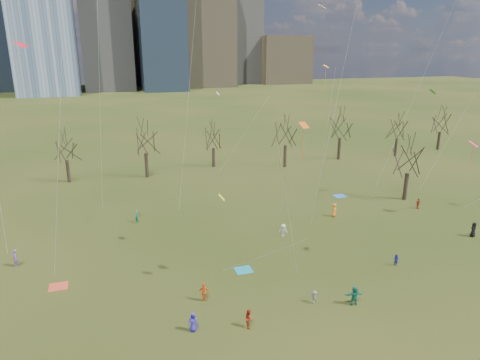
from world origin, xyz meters
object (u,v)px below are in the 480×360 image
object	(u,v)px
blanket_navy	(340,196)
blanket_crimson	(58,287)
person_0	(193,322)
person_4	(204,292)
blanket_teal	(244,270)
person_2	(249,318)

from	to	relation	value
blanket_navy	blanket_crimson	bearing A→B (deg)	-158.93
person_0	person_4	size ratio (longest dim) A/B	0.93
blanket_teal	blanket_navy	distance (m)	25.57
blanket_navy	person_0	bearing A→B (deg)	-137.86
blanket_teal	person_4	distance (m)	6.16
person_0	person_4	distance (m)	4.00
blanket_crimson	person_0	size ratio (longest dim) A/B	1.04
person_4	blanket_teal	bearing A→B (deg)	-122.33
blanket_teal	person_0	distance (m)	9.91
person_4	person_2	bearing A→B (deg)	136.87
blanket_teal	blanket_crimson	xyz separation A→B (m)	(-16.48, 2.20, 0.00)
blanket_navy	person_4	size ratio (longest dim) A/B	0.97
person_2	person_4	world-z (taller)	person_4
person_0	person_2	xyz separation A→B (m)	(4.11, -0.77, -0.02)
person_2	person_4	xyz separation A→B (m)	(-2.42, 4.40, 0.08)
person_0	person_2	distance (m)	4.18
blanket_teal	person_2	bearing A→B (deg)	-105.44
blanket_crimson	person_2	xyz separation A→B (m)	(14.19, -10.50, 0.74)
blanket_teal	person_2	xyz separation A→B (m)	(-2.29, -8.29, 0.74)
blanket_crimson	person_0	bearing A→B (deg)	-43.98
blanket_crimson	person_0	distance (m)	14.03
blanket_crimson	person_4	bearing A→B (deg)	-27.38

